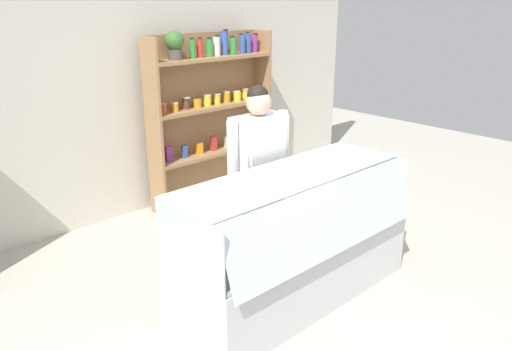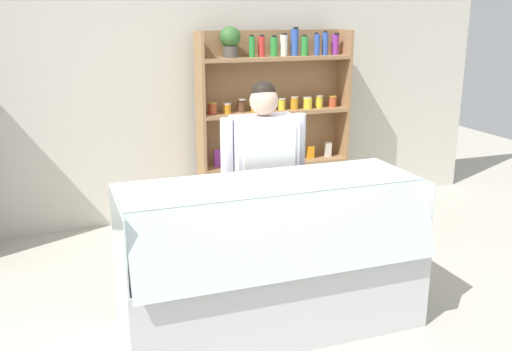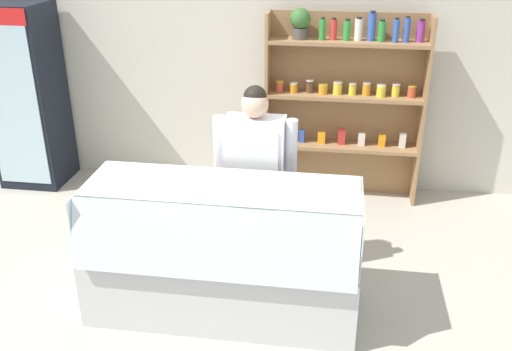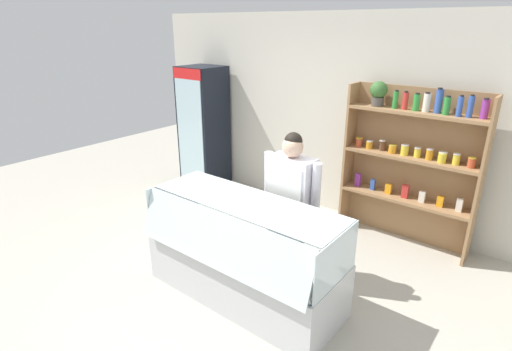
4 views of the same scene
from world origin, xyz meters
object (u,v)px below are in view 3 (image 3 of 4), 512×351
shelving_unit (343,95)px  shop_clerk (255,167)px  deli_display_case (223,273)px  drinks_fridge (27,96)px

shelving_unit → shop_clerk: size_ratio=1.22×
deli_display_case → shop_clerk: (0.16, 0.56, 0.62)m
shelving_unit → deli_display_case: size_ratio=0.98×
shelving_unit → shop_clerk: 1.66m
drinks_fridge → shop_clerk: drinks_fridge is taller
deli_display_case → drinks_fridge: bearing=141.8°
deli_display_case → shop_clerk: 0.85m
drinks_fridge → shop_clerk: bearing=-27.8°
shelving_unit → shop_clerk: shelving_unit is taller
shelving_unit → deli_display_case: (-0.81, -2.08, -0.77)m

